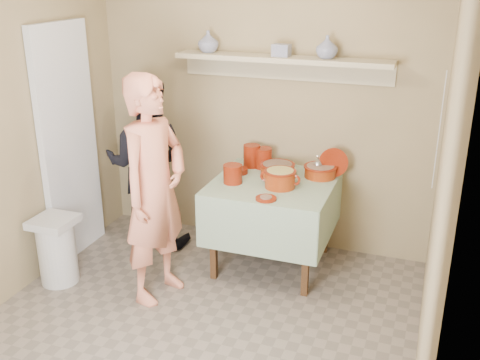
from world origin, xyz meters
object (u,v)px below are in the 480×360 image
at_px(person_cook, 155,190).
at_px(person_helper, 147,164).
at_px(serving_table, 273,195).
at_px(cazuela_rice, 280,177).
at_px(trash_bin, 57,250).

bearing_deg(person_cook, person_helper, 43.95).
bearing_deg(person_cook, serving_table, -32.53).
xyz_separation_m(person_cook, cazuela_rice, (0.78, 0.62, -0.02)).
bearing_deg(cazuela_rice, person_helper, 174.14).
distance_m(person_helper, serving_table, 1.19).
xyz_separation_m(person_helper, serving_table, (1.18, -0.02, -0.12)).
bearing_deg(cazuela_rice, trash_bin, -155.36).
bearing_deg(serving_table, person_helper, 178.79).
relative_size(person_cook, serving_table, 1.78).
distance_m(person_helper, trash_bin, 1.06).
height_order(person_helper, serving_table, person_helper).
height_order(person_cook, trash_bin, person_cook).
height_order(person_cook, person_helper, person_cook).
bearing_deg(serving_table, person_cook, -133.77).
xyz_separation_m(person_cook, trash_bin, (-0.84, -0.12, -0.58)).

